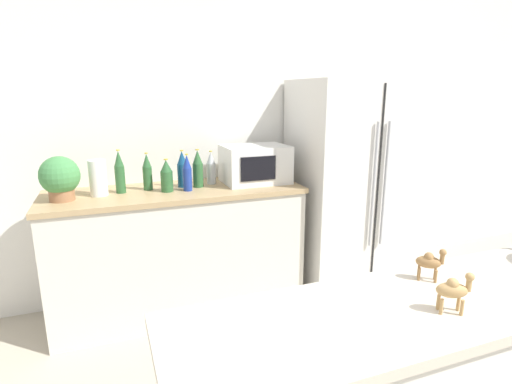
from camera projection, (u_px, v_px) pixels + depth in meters
name	position (u px, v px, depth m)	size (l,w,h in m)	color
wall_back	(214.00, 133.00, 3.17)	(8.00, 0.06, 2.55)	white
back_counter	(179.00, 250.00, 2.94)	(1.78, 0.63, 0.92)	silver
refrigerator	(351.00, 186.00, 3.28)	(0.92, 0.71, 1.69)	silver
potted_plant	(60.00, 177.00, 2.50)	(0.24, 0.24, 0.28)	#9E6B47
paper_towel_roll	(98.00, 178.00, 2.63)	(0.11, 0.11, 0.24)	white
microwave	(255.00, 164.00, 3.02)	(0.48, 0.37, 0.28)	white
back_bottle_0	(147.00, 172.00, 2.78)	(0.06, 0.06, 0.26)	#2D6033
back_bottle_1	(187.00, 173.00, 2.76)	(0.06, 0.06, 0.26)	navy
back_bottle_2	(211.00, 168.00, 2.97)	(0.07, 0.07, 0.25)	#B2B7BC
back_bottle_3	(198.00, 169.00, 2.86)	(0.07, 0.07, 0.28)	#2D6033
back_bottle_4	(167.00, 176.00, 2.74)	(0.08, 0.08, 0.23)	#2D6033
back_bottle_5	(182.00, 169.00, 2.87)	(0.07, 0.07, 0.27)	navy
back_bottle_6	(120.00, 172.00, 2.69)	(0.07, 0.07, 0.30)	#2D6033
camel_figurine	(454.00, 289.00, 1.19)	(0.11, 0.08, 0.13)	tan
camel_figurine_second	(430.00, 261.00, 1.40)	(0.09, 0.09, 0.12)	olive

